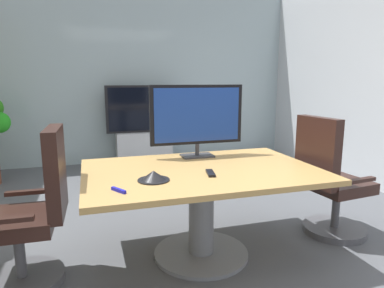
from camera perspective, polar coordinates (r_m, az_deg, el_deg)
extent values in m
plane|color=#515459|center=(2.98, 0.84, -17.31)|extent=(7.79, 7.79, 0.00)
cube|color=#9EB2B7|center=(5.95, -9.40, 11.46)|extent=(5.48, 0.10, 2.98)
cube|color=#B2894C|center=(2.65, 1.59, -4.59)|extent=(1.79, 1.18, 0.04)
cylinder|color=slate|center=(2.76, 1.55, -11.82)|extent=(0.20, 0.20, 0.68)
cylinder|color=slate|center=(2.90, 1.52, -17.76)|extent=(0.76, 0.76, 0.03)
cylinder|color=#4C4C51|center=(2.81, -26.52, -19.70)|extent=(0.56, 0.56, 0.06)
cylinder|color=#4C4C51|center=(2.71, -26.91, -15.85)|extent=(0.07, 0.07, 0.36)
cube|color=black|center=(2.63, -27.32, -11.52)|extent=(0.49, 0.49, 0.10)
cube|color=black|center=(2.48, -21.86, -4.32)|extent=(0.10, 0.46, 0.60)
cube|color=black|center=(2.82, -26.09, -7.30)|extent=(0.28, 0.06, 0.03)
cube|color=black|center=(2.34, -28.37, -11.14)|extent=(0.28, 0.06, 0.03)
cylinder|color=#4C4C51|center=(3.52, 22.70, -13.03)|extent=(0.56, 0.56, 0.06)
cylinder|color=#4C4C51|center=(3.45, 22.96, -9.82)|extent=(0.07, 0.07, 0.36)
cube|color=black|center=(3.38, 23.23, -6.32)|extent=(0.53, 0.53, 0.10)
cube|color=black|center=(3.11, 20.24, -1.24)|extent=(0.14, 0.46, 0.60)
cube|color=black|center=(3.17, 26.54, -5.44)|extent=(0.28, 0.08, 0.03)
cube|color=black|center=(3.51, 20.10, -3.44)|extent=(0.28, 0.08, 0.03)
cube|color=#333338|center=(3.05, 0.88, -1.97)|extent=(0.28, 0.18, 0.02)
cylinder|color=#333338|center=(3.04, 0.88, -0.91)|extent=(0.04, 0.04, 0.10)
cube|color=black|center=(3.00, 0.83, 4.94)|extent=(0.84, 0.04, 0.52)
cube|color=navy|center=(2.98, 0.95, 4.91)|extent=(0.77, 0.01, 0.47)
cube|color=#B7BABC|center=(5.73, -8.03, -0.68)|extent=(0.90, 0.36, 0.55)
cube|color=black|center=(5.61, -8.18, 5.85)|extent=(1.20, 0.06, 0.76)
cube|color=black|center=(5.58, -8.12, 5.82)|extent=(1.12, 0.01, 0.69)
cone|color=black|center=(2.35, -6.47, -5.29)|extent=(0.19, 0.19, 0.07)
cylinder|color=black|center=(2.35, -6.45, -6.01)|extent=(0.22, 0.22, 0.01)
cube|color=black|center=(2.49, 3.12, -4.89)|extent=(0.08, 0.18, 0.02)
cube|color=#1919A5|center=(2.16, -12.21, -7.58)|extent=(0.08, 0.12, 0.02)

